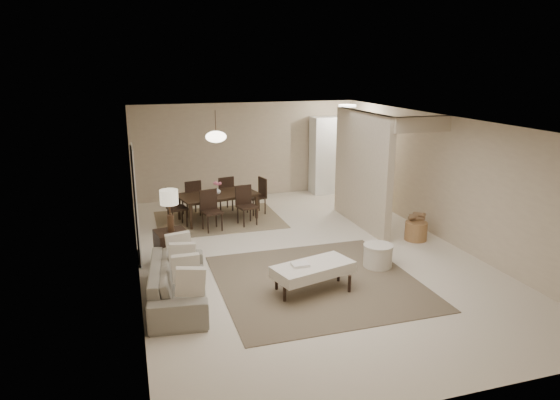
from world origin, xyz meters
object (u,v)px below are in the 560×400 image
object	(u,v)px
ottoman_bench	(313,270)
sofa	(178,282)
round_pouf	(378,256)
pantry_cabinet	(333,155)
wicker_basket	(416,231)
side_table	(172,247)
dining_table	(218,207)

from	to	relation	value
ottoman_bench	sofa	bearing A→B (deg)	156.54
round_pouf	ottoman_bench	bearing A→B (deg)	-157.85
pantry_cabinet	sofa	size ratio (longest dim) A/B	1.02
pantry_cabinet	round_pouf	size ratio (longest dim) A/B	4.02
pantry_cabinet	round_pouf	world-z (taller)	pantry_cabinet
sofa	round_pouf	distance (m)	3.51
round_pouf	wicker_basket	distance (m)	1.74
pantry_cabinet	sofa	distance (m)	7.31
side_table	dining_table	xyz separation A→B (m)	(1.25, 2.28, 0.01)
round_pouf	wicker_basket	bearing A→B (deg)	36.23
side_table	ottoman_bench	bearing A→B (deg)	-42.82
pantry_cabinet	wicker_basket	size ratio (longest dim) A/B	4.70
side_table	round_pouf	world-z (taller)	side_table
wicker_basket	round_pouf	bearing A→B (deg)	-143.77
sofa	round_pouf	bearing A→B (deg)	-79.02
sofa	pantry_cabinet	bearing A→B (deg)	-35.03
pantry_cabinet	round_pouf	xyz separation A→B (m)	(-1.30, -5.18, -0.85)
sofa	ottoman_bench	xyz separation A→B (m)	(2.05, -0.30, 0.07)
wicker_basket	sofa	bearing A→B (deg)	-164.96
sofa	side_table	distance (m)	1.55
side_table	wicker_basket	bearing A→B (deg)	-2.79
ottoman_bench	dining_table	xyz separation A→B (m)	(-0.74, 4.13, -0.06)
pantry_cabinet	ottoman_bench	bearing A→B (deg)	-115.51
wicker_basket	dining_table	distance (m)	4.39
wicker_basket	side_table	bearing A→B (deg)	177.21
sofa	wicker_basket	distance (m)	5.07
ottoman_bench	side_table	distance (m)	2.73
ottoman_bench	wicker_basket	size ratio (longest dim) A/B	3.10
sofa	dining_table	bearing A→B (deg)	-12.54
ottoman_bench	wicker_basket	bearing A→B (deg)	14.44
dining_table	side_table	bearing A→B (deg)	-131.26
ottoman_bench	side_table	world-z (taller)	side_table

